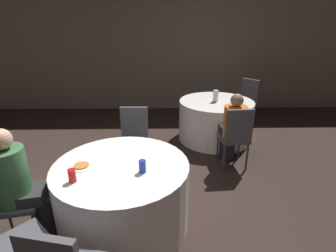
% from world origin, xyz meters
% --- Properties ---
extents(ground_plane, '(16.00, 16.00, 0.00)m').
position_xyz_m(ground_plane, '(0.00, 0.00, 0.00)').
color(ground_plane, '#332621').
extents(wall_back, '(16.00, 0.06, 2.80)m').
position_xyz_m(wall_back, '(0.00, 4.20, 1.40)').
color(wall_back, gray).
rests_on(wall_back, ground_plane).
extents(table_near, '(1.35, 1.35, 0.73)m').
position_xyz_m(table_near, '(0.18, 0.12, 0.36)').
color(table_near, white).
rests_on(table_near, ground_plane).
extents(table_far, '(1.32, 1.32, 0.73)m').
position_xyz_m(table_far, '(1.56, 2.31, 0.36)').
color(table_far, white).
rests_on(table_far, ground_plane).
extents(chair_near_southwest, '(0.57, 0.57, 0.95)m').
position_xyz_m(chair_near_southwest, '(-0.57, -0.67, 0.57)').
color(chair_near_southwest, '#47474C').
rests_on(chair_near_southwest, ground_plane).
extents(chair_near_west, '(0.48, 0.47, 0.95)m').
position_xyz_m(chair_near_west, '(-0.89, -0.10, 0.57)').
color(chair_near_west, '#47474C').
rests_on(chair_near_west, ground_plane).
extents(chair_near_north, '(0.41, 0.41, 0.95)m').
position_xyz_m(chair_near_north, '(0.20, 1.22, 0.57)').
color(chair_near_north, '#47474C').
rests_on(chair_near_north, ground_plane).
extents(chair_far_northeast, '(0.57, 0.57, 0.95)m').
position_xyz_m(chair_far_northeast, '(2.34, 3.05, 0.57)').
color(chair_far_northeast, '#47474C').
rests_on(chair_far_northeast, ground_plane).
extents(chair_far_south, '(0.43, 0.43, 0.95)m').
position_xyz_m(chair_far_south, '(1.64, 1.24, 0.57)').
color(chair_far_south, '#47474C').
rests_on(chair_far_south, ground_plane).
extents(person_green_jacket, '(0.50, 0.37, 1.20)m').
position_xyz_m(person_green_jacket, '(-0.72, -0.07, 0.61)').
color(person_green_jacket, '#282828').
rests_on(person_green_jacket, ground_plane).
extents(person_orange_shirt, '(0.34, 0.50, 1.12)m').
position_xyz_m(person_orange_shirt, '(1.63, 1.41, 0.57)').
color(person_orange_shirt, black).
rests_on(person_orange_shirt, ground_plane).
extents(pizza_plate_near, '(0.24, 0.24, 0.02)m').
position_xyz_m(pizza_plate_near, '(-0.20, 0.10, 0.73)').
color(pizza_plate_near, white).
rests_on(pizza_plate_near, table_near).
extents(soda_can_blue, '(0.07, 0.07, 0.12)m').
position_xyz_m(soda_can_blue, '(0.41, -0.02, 0.79)').
color(soda_can_blue, '#1E38A5').
rests_on(soda_can_blue, table_near).
extents(soda_can_red, '(0.07, 0.07, 0.12)m').
position_xyz_m(soda_can_red, '(-0.20, -0.16, 0.79)').
color(soda_can_red, red).
rests_on(soda_can_red, table_near).
extents(bottle_far, '(0.09, 0.09, 0.20)m').
position_xyz_m(bottle_far, '(1.53, 2.28, 0.83)').
color(bottle_far, silver).
rests_on(bottle_far, table_far).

